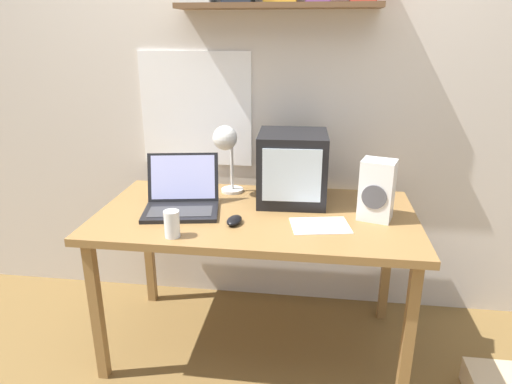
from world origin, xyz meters
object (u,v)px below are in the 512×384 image
space_heater (377,190)px  desk_lamp (226,144)px  loose_paper_near_laptop (320,226)px  crt_monitor (292,168)px  computer_mouse (234,220)px  juice_glass (172,225)px  printed_handout (176,191)px  corner_desk (256,225)px  laptop (182,196)px

space_heater → desk_lamp: bearing=-179.8°
desk_lamp → loose_paper_near_laptop: size_ratio=1.31×
crt_monitor → computer_mouse: size_ratio=3.00×
juice_glass → printed_handout: 0.56m
corner_desk → laptop: (-0.35, 0.00, 0.12)m
space_heater → loose_paper_near_laptop: (-0.24, -0.12, -0.13)m
desk_lamp → loose_paper_near_laptop: (0.47, -0.33, -0.26)m
desk_lamp → corner_desk: bearing=-35.4°
crt_monitor → desk_lamp: 0.35m
juice_glass → crt_monitor: bearing=46.8°
juice_glass → computer_mouse: juice_glass is taller
desk_lamp → printed_handout: (-0.27, 0.02, -0.26)m
printed_handout → corner_desk: bearing=-27.5°
space_heater → computer_mouse: size_ratio=2.38×
laptop → computer_mouse: (0.27, -0.14, -0.05)m
crt_monitor → space_heater: (0.38, -0.18, -0.04)m
laptop → loose_paper_near_laptop: bearing=-20.5°
corner_desk → juice_glass: bearing=-134.7°
computer_mouse → loose_paper_near_laptop: computer_mouse is taller
corner_desk → laptop: bearing=179.8°
crt_monitor → loose_paper_near_laptop: bearing=-66.8°
printed_handout → space_heater: bearing=-13.5°
juice_glass → loose_paper_near_laptop: 0.62m
crt_monitor → space_heater: crt_monitor is taller
juice_glass → loose_paper_near_laptop: bearing=17.5°
laptop → loose_paper_near_laptop: 0.66m
juice_glass → computer_mouse: (0.23, 0.16, -0.03)m
corner_desk → desk_lamp: desk_lamp is taller
desk_lamp → computer_mouse: (0.10, -0.36, -0.25)m
juice_glass → computer_mouse: 0.28m
loose_paper_near_laptop → desk_lamp: bearing=144.9°
desk_lamp → space_heater: size_ratio=1.33×
juice_glass → space_heater: space_heater is taller
juice_glass → space_heater: (0.83, 0.30, 0.08)m
crt_monitor → computer_mouse: bearing=-127.8°
loose_paper_near_laptop → printed_handout: size_ratio=1.01×
space_heater → loose_paper_near_laptop: bearing=-137.1°
crt_monitor → desk_lamp: desk_lamp is taller
crt_monitor → desk_lamp: bearing=171.3°
crt_monitor → laptop: (-0.50, -0.18, -0.11)m
loose_paper_near_laptop → printed_handout: bearing=154.7°
computer_mouse → corner_desk: bearing=62.0°
juice_glass → desk_lamp: bearing=76.6°
printed_handout → juice_glass: bearing=-74.3°
crt_monitor → printed_handout: 0.63m
crt_monitor → loose_paper_near_laptop: 0.37m
crt_monitor → juice_glass: bearing=-135.6°
laptop → printed_handout: laptop is taller
loose_paper_near_laptop → juice_glass: bearing=-162.5°
corner_desk → computer_mouse: 0.18m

